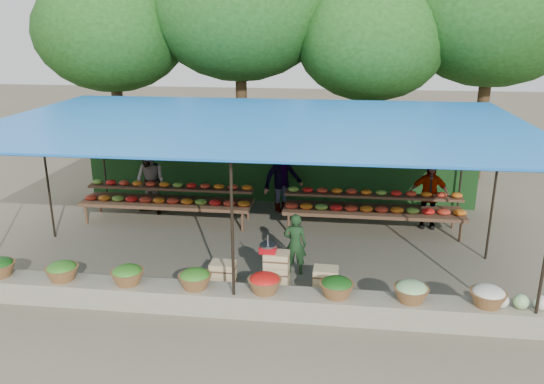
# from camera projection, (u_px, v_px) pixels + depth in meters

# --- Properties ---
(ground) EXTENTS (60.00, 60.00, 0.00)m
(ground) POSITION_uv_depth(u_px,v_px,m) (260.00, 247.00, 11.71)
(ground) COLOR #625A48
(ground) RESTS_ON ground
(stone_curb) EXTENTS (10.60, 0.55, 0.40)m
(stone_curb) POSITION_uv_depth(u_px,v_px,m) (236.00, 301.00, 9.05)
(stone_curb) COLOR gray
(stone_curb) RESTS_ON ground
(stall_canopy) EXTENTS (10.80, 6.60, 2.82)m
(stall_canopy) POSITION_uv_depth(u_px,v_px,m) (259.00, 127.00, 10.95)
(stall_canopy) COLOR black
(stall_canopy) RESTS_ON ground
(produce_baskets) EXTENTS (8.98, 0.58, 0.34)m
(produce_baskets) POSITION_uv_depth(u_px,v_px,m) (230.00, 281.00, 8.95)
(produce_baskets) COLOR brown
(produce_baskets) RESTS_ON stone_curb
(netting_backdrop) EXTENTS (10.60, 0.06, 2.50)m
(netting_backdrop) POSITION_uv_depth(u_px,v_px,m) (276.00, 158.00, 14.30)
(netting_backdrop) COLOR #1C3F16
(netting_backdrop) RESTS_ON ground
(tree_row) EXTENTS (16.51, 5.50, 7.12)m
(tree_row) POSITION_uv_depth(u_px,v_px,m) (305.00, 24.00, 15.97)
(tree_row) COLOR #332512
(tree_row) RESTS_ON ground
(fruit_table_left) EXTENTS (4.21, 0.95, 0.93)m
(fruit_table_left) POSITION_uv_depth(u_px,v_px,m) (168.00, 198.00, 13.10)
(fruit_table_left) COLOR #4A2D1D
(fruit_table_left) RESTS_ON ground
(fruit_table_right) EXTENTS (4.21, 0.95, 0.93)m
(fruit_table_right) POSITION_uv_depth(u_px,v_px,m) (373.00, 206.00, 12.50)
(fruit_table_right) COLOR #4A2D1D
(fruit_table_right) RESTS_ON ground
(crate_counter) EXTENTS (2.36, 0.35, 0.77)m
(crate_counter) POSITION_uv_depth(u_px,v_px,m) (275.00, 275.00, 9.71)
(crate_counter) COLOR tan
(crate_counter) RESTS_ON ground
(weighing_scale) EXTENTS (0.32, 0.32, 0.34)m
(weighing_scale) POSITION_uv_depth(u_px,v_px,m) (268.00, 248.00, 9.56)
(weighing_scale) COLOR red
(weighing_scale) RESTS_ON crate_counter
(vendor_seated) EXTENTS (0.46, 0.31, 1.24)m
(vendor_seated) POSITION_uv_depth(u_px,v_px,m) (295.00, 244.00, 10.30)
(vendor_seated) COLOR #1A391B
(vendor_seated) RESTS_ON ground
(customer_left) EXTENTS (1.02, 0.90, 1.73)m
(customer_left) POSITION_uv_depth(u_px,v_px,m) (151.00, 181.00, 13.52)
(customer_left) COLOR slate
(customer_left) RESTS_ON ground
(customer_mid) EXTENTS (1.36, 1.33, 1.88)m
(customer_mid) POSITION_uv_depth(u_px,v_px,m) (283.00, 177.00, 13.68)
(customer_mid) COLOR slate
(customer_mid) RESTS_ON ground
(customer_right) EXTENTS (0.97, 0.43, 1.63)m
(customer_right) POSITION_uv_depth(u_px,v_px,m) (429.00, 195.00, 12.62)
(customer_right) COLOR slate
(customer_right) RESTS_ON ground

